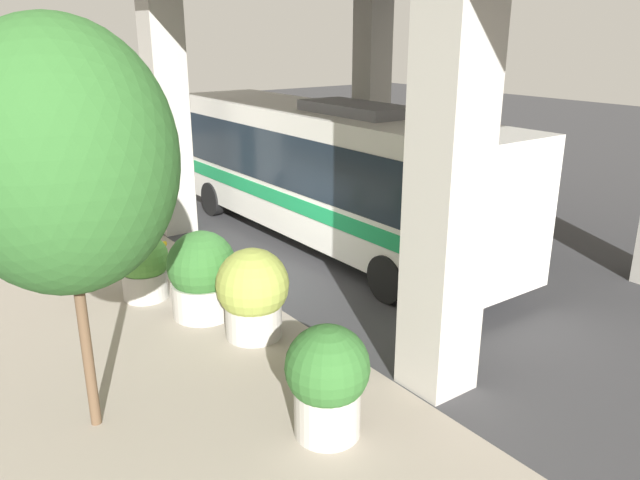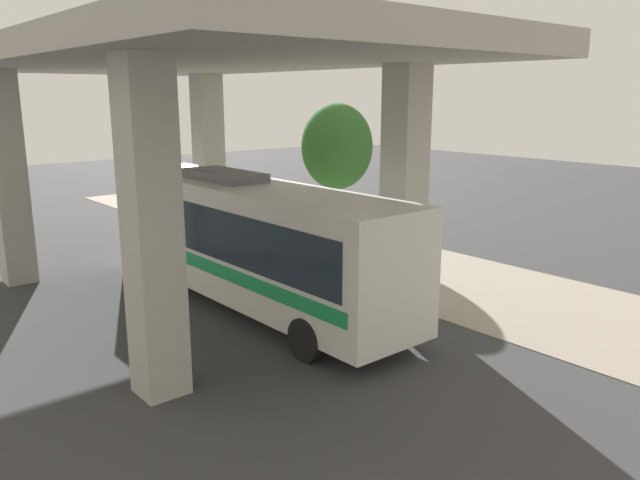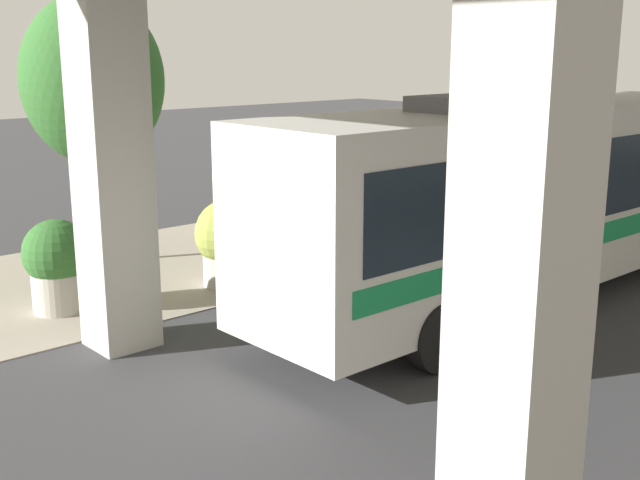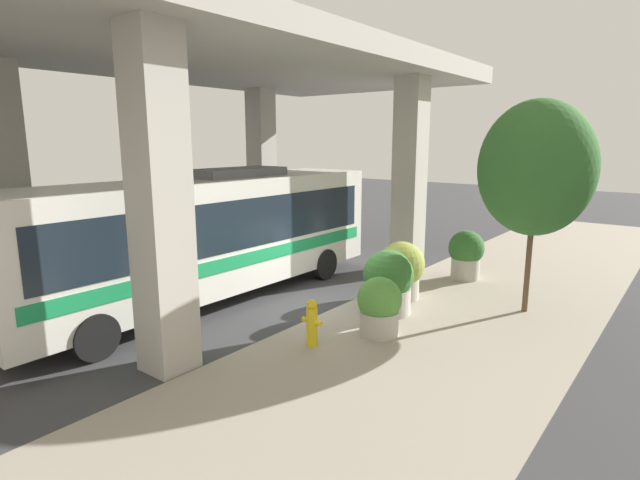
% 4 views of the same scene
% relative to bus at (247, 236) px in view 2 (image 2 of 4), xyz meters
% --- Properties ---
extents(ground_plane, '(80.00, 80.00, 0.00)m').
position_rel_bus_xyz_m(ground_plane, '(-3.18, -1.60, -1.99)').
color(ground_plane, '#38383A').
rests_on(ground_plane, ground).
extents(sidewalk_strip, '(6.00, 40.00, 0.02)m').
position_rel_bus_xyz_m(sidewalk_strip, '(-6.18, -1.60, -1.98)').
color(sidewalk_strip, gray).
rests_on(sidewalk_strip, ground).
extents(overpass, '(9.40, 17.85, 7.14)m').
position_rel_bus_xyz_m(overpass, '(0.82, -1.60, 4.23)').
color(overpass, '#ADA89E').
rests_on(overpass, ground).
extents(bus, '(2.63, 11.51, 3.68)m').
position_rel_bus_xyz_m(bus, '(0.00, 0.00, 0.00)').
color(bus, silver).
rests_on(bus, ground).
extents(fire_hydrant, '(0.51, 0.25, 1.08)m').
position_rel_bus_xyz_m(fire_hydrant, '(-4.27, 0.77, -1.45)').
color(fire_hydrant, gold).
rests_on(fire_hydrant, ground).
extents(planter_front, '(1.31, 1.31, 1.69)m').
position_rel_bus_xyz_m(planter_front, '(-4.48, -2.13, -1.16)').
color(planter_front, '#ADA89E').
rests_on(planter_front, ground).
extents(planter_middle, '(1.30, 1.30, 1.66)m').
position_rel_bus_xyz_m(planter_middle, '(-4.14, -3.46, -1.14)').
color(planter_middle, '#ADA89E').
rests_on(planter_middle, ground).
extents(planter_back, '(1.14, 1.14, 1.61)m').
position_rel_bus_xyz_m(planter_back, '(-4.80, -6.55, -1.14)').
color(planter_back, '#ADA89E').
rests_on(planter_back, ground).
extents(planter_extra, '(1.03, 1.03, 1.40)m').
position_rel_bus_xyz_m(planter_extra, '(-5.09, -0.69, -1.29)').
color(planter_extra, '#ADA89E').
rests_on(planter_extra, ground).
extents(street_tree_near, '(2.84, 2.84, 5.48)m').
position_rel_bus_xyz_m(street_tree_near, '(-7.29, -4.46, 1.78)').
color(street_tree_near, brown).
rests_on(street_tree_near, ground).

